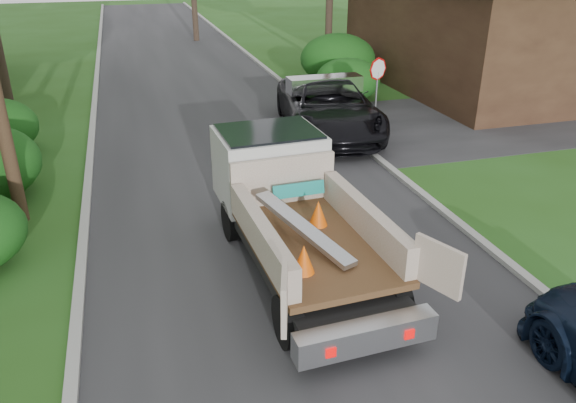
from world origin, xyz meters
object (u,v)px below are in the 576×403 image
at_px(stop_sign, 377,79).
at_px(flatbed_truck, 285,196).
at_px(black_pickup, 328,107).
at_px(house_right, 496,11).

relative_size(stop_sign, flatbed_truck, 0.40).
bearing_deg(flatbed_truck, black_pickup, 61.13).
bearing_deg(house_right, flatbed_truck, -137.15).
bearing_deg(house_right, stop_sign, -147.34).
xyz_separation_m(house_right, black_pickup, (-9.40, -4.75, -2.27)).
bearing_deg(black_pickup, house_right, 36.55).
relative_size(flatbed_truck, black_pickup, 0.96).
relative_size(house_right, black_pickup, 2.03).
xyz_separation_m(flatbed_truck, black_pickup, (3.60, 7.30, -0.36)).
distance_m(stop_sign, house_right, 9.37).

